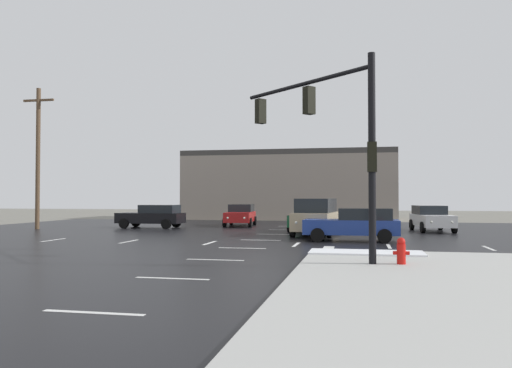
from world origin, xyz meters
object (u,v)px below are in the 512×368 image
(suv_tan, at_px, (316,216))
(sedan_red, at_px, (241,214))
(sedan_black, at_px, (153,216))
(utility_pole_far, at_px, (38,155))
(fire_hydrant, at_px, (401,251))
(sedan_blue, at_px, (355,224))
(sedan_white, at_px, (431,218))
(sedan_green, at_px, (311,218))
(traffic_signal_mast, at_px, (331,128))

(suv_tan, relative_size, sedan_red, 1.07)
(sedan_black, height_order, utility_pole_far, utility_pole_far)
(fire_hydrant, height_order, sedan_blue, sedan_blue)
(sedan_white, xyz_separation_m, sedan_red, (-12.91, 3.22, 0.00))
(sedan_white, bearing_deg, sedan_red, -110.30)
(fire_hydrant, xyz_separation_m, sedan_red, (-9.79, 20.63, 0.32))
(sedan_green, distance_m, sedan_red, 7.13)
(sedan_black, xyz_separation_m, utility_pole_far, (-7.00, -2.71, 4.05))
(traffic_signal_mast, xyz_separation_m, sedan_white, (5.23, 16.38, -3.55))
(fire_hydrant, bearing_deg, suv_tan, 105.94)
(traffic_signal_mast, xyz_separation_m, sedan_green, (-2.12, 15.14, -3.55))
(sedan_green, xyz_separation_m, sedan_red, (-5.56, 4.47, 0.00))
(sedan_black, bearing_deg, fire_hydrant, 133.00)
(sedan_blue, relative_size, suv_tan, 0.91)
(sedan_white, relative_size, utility_pole_far, 0.50)
(sedan_blue, bearing_deg, sedan_white, -118.91)
(sedan_white, relative_size, sedan_black, 1.02)
(sedan_blue, relative_size, utility_pole_far, 0.48)
(traffic_signal_mast, height_order, sedan_red, traffic_signal_mast)
(sedan_green, bearing_deg, sedan_blue, 28.43)
(sedan_red, bearing_deg, fire_hydrant, 19.86)
(suv_tan, xyz_separation_m, sedan_black, (-11.55, 4.55, -0.24))
(fire_hydrant, bearing_deg, sedan_black, 131.56)
(fire_hydrant, distance_m, sedan_green, 16.71)
(sedan_green, bearing_deg, suv_tan, 16.95)
(fire_hydrant, bearing_deg, sedan_red, 115.38)
(sedan_white, height_order, sedan_black, same)
(sedan_black, distance_m, utility_pole_far, 8.53)
(sedan_white, distance_m, sedan_black, 18.25)
(sedan_blue, distance_m, sedan_black, 15.78)
(sedan_blue, distance_m, sedan_red, 14.18)
(sedan_white, bearing_deg, utility_pole_far, -89.36)
(fire_hydrant, xyz_separation_m, sedan_green, (-4.22, 16.16, 0.32))
(sedan_blue, distance_m, utility_pole_far, 21.69)
(sedan_black, relative_size, sedan_red, 0.98)
(sedan_white, bearing_deg, traffic_signal_mast, -23.99)
(traffic_signal_mast, distance_m, sedan_blue, 8.90)
(sedan_green, height_order, sedan_blue, same)
(sedan_black, relative_size, utility_pole_far, 0.49)
(sedan_green, xyz_separation_m, sedan_blue, (2.77, -7.00, 0.00))
(sedan_red, bearing_deg, sedan_blue, 30.49)
(sedan_black, height_order, sedan_red, same)
(fire_hydrant, height_order, utility_pole_far, utility_pole_far)
(sedan_green, distance_m, utility_pole_far, 18.43)
(fire_hydrant, relative_size, sedan_red, 0.17)
(sedan_red, xyz_separation_m, utility_pole_far, (-12.33, -6.29, 4.05))
(traffic_signal_mast, height_order, fire_hydrant, traffic_signal_mast)
(sedan_white, xyz_separation_m, utility_pole_far, (-25.24, -3.06, 4.05))
(sedan_white, xyz_separation_m, suv_tan, (-6.70, -4.91, 0.24))
(sedan_green, height_order, sedan_red, same)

